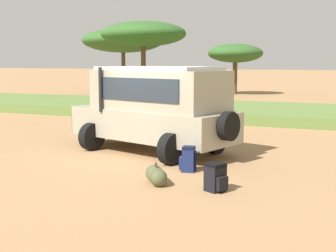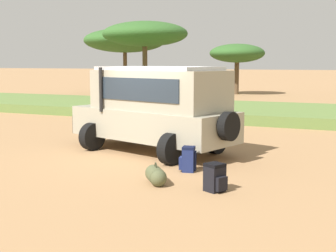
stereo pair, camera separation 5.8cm
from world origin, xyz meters
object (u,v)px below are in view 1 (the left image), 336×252
at_px(duffel_bag_low_black_case, 156,175).
at_px(acacia_tree_far_left, 123,41).
at_px(acacia_tree_left_mid, 143,34).
at_px(acacia_tree_centre_back, 235,53).
at_px(backpack_cluster_center, 188,159).
at_px(safari_vehicle, 155,107).
at_px(backpack_beside_front_wheel, 216,178).

distance_m(duffel_bag_low_black_case, acacia_tree_far_left, 29.62).
height_order(acacia_tree_far_left, acacia_tree_left_mid, acacia_tree_far_left).
distance_m(acacia_tree_left_mid, acacia_tree_centre_back, 10.08).
relative_size(duffel_bag_low_black_case, acacia_tree_centre_back, 0.16).
relative_size(backpack_cluster_center, acacia_tree_left_mid, 0.10).
bearing_deg(duffel_bag_low_black_case, acacia_tree_centre_back, 102.14).
bearing_deg(safari_vehicle, acacia_tree_left_mid, 117.50).
distance_m(safari_vehicle, acacia_tree_centre_back, 25.54).
bearing_deg(backpack_beside_front_wheel, backpack_cluster_center, 129.01).
height_order(backpack_beside_front_wheel, backpack_cluster_center, backpack_cluster_center).
relative_size(safari_vehicle, duffel_bag_low_black_case, 7.42).
distance_m(backpack_cluster_center, duffel_bag_low_black_case, 1.34).
bearing_deg(acacia_tree_far_left, acacia_tree_left_mid, -51.99).
relative_size(backpack_cluster_center, acacia_tree_centre_back, 0.13).
relative_size(acacia_tree_left_mid, acacia_tree_centre_back, 1.24).
xyz_separation_m(safari_vehicle, duffel_bag_low_black_case, (1.51, -3.19, -1.11)).
bearing_deg(acacia_tree_centre_back, duffel_bag_low_black_case, -77.86).
relative_size(backpack_beside_front_wheel, acacia_tree_centre_back, 0.12).
bearing_deg(safari_vehicle, backpack_beside_front_wheel, -48.79).
bearing_deg(backpack_cluster_center, acacia_tree_left_mid, 119.40).
bearing_deg(acacia_tree_centre_back, safari_vehicle, -79.67).
relative_size(safari_vehicle, backpack_cluster_center, 9.14).
relative_size(backpack_cluster_center, duffel_bag_low_black_case, 0.81).
bearing_deg(acacia_tree_left_mid, duffel_bag_low_black_case, -62.86).
height_order(duffel_bag_low_black_case, acacia_tree_centre_back, acacia_tree_centre_back).
bearing_deg(backpack_beside_front_wheel, acacia_tree_left_mid, 120.17).
height_order(acacia_tree_left_mid, acacia_tree_centre_back, acacia_tree_left_mid).
xyz_separation_m(acacia_tree_left_mid, acacia_tree_centre_back, (3.60, 9.35, -1.10)).
xyz_separation_m(backpack_beside_front_wheel, acacia_tree_centre_back, (-7.41, 28.29, 3.00)).
height_order(acacia_tree_far_left, acacia_tree_centre_back, acacia_tree_far_left).
distance_m(backpack_cluster_center, acacia_tree_far_left, 28.60).
relative_size(duffel_bag_low_black_case, acacia_tree_far_left, 0.11).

